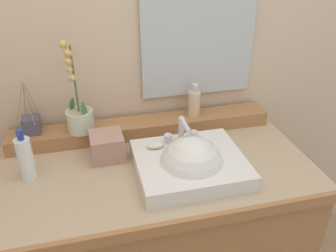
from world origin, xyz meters
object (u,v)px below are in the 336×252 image
reed_diffuser (32,125)px  lotion_bottle (25,158)px  soap_bar (156,145)px  soap_dispenser (194,102)px  sink_basin (191,167)px  tissue_box (107,146)px  potted_plant (79,114)px

reed_diffuser → lotion_bottle: 0.23m
soap_bar → soap_dispenser: (0.23, 0.23, 0.05)m
reed_diffuser → soap_bar: bearing=-26.0°
soap_dispenser → soap_bar: bearing=-135.1°
sink_basin → reed_diffuser: bearing=149.8°
reed_diffuser → tissue_box: 0.34m
soap_dispenser → tissue_box: (-0.42, -0.16, -0.07)m
sink_basin → potted_plant: (-0.40, 0.32, 0.12)m
potted_plant → soap_dispenser: (0.51, 0.02, -0.02)m
sink_basin → potted_plant: size_ratio=1.06×
sink_basin → potted_plant: 0.52m
soap_dispenser → reed_diffuser: size_ratio=0.65×
sink_basin → reed_diffuser: 0.69m
soap_dispenser → lotion_bottle: bearing=-162.8°
potted_plant → lotion_bottle: (-0.20, -0.20, -0.06)m
reed_diffuser → lotion_bottle: size_ratio=1.15×
potted_plant → soap_dispenser: size_ratio=2.54×
soap_bar → reed_diffuser: reed_diffuser is taller
lotion_bottle → soap_dispenser: bearing=17.2°
soap_bar → potted_plant: 0.36m
soap_bar → tissue_box: bearing=159.3°
potted_plant → soap_bar: bearing=-36.2°
potted_plant → soap_dispenser: potted_plant is taller
soap_dispenser → tissue_box: soap_dispenser is taller
sink_basin → potted_plant: bearing=141.2°
potted_plant → tissue_box: 0.19m
sink_basin → potted_plant: potted_plant is taller
soap_dispenser → tissue_box: 0.45m
reed_diffuser → tissue_box: (0.29, -0.16, -0.05)m
lotion_bottle → sink_basin: bearing=-11.2°
soap_dispenser → lotion_bottle: soap_dispenser is taller
soap_bar → soap_dispenser: bearing=44.9°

